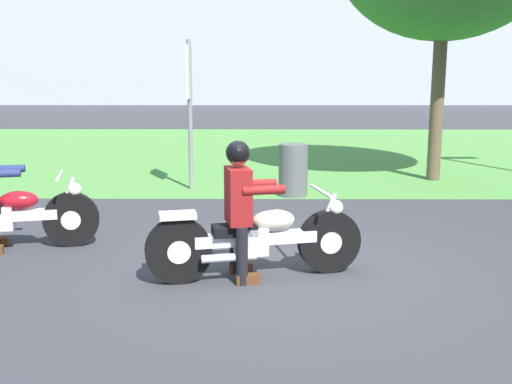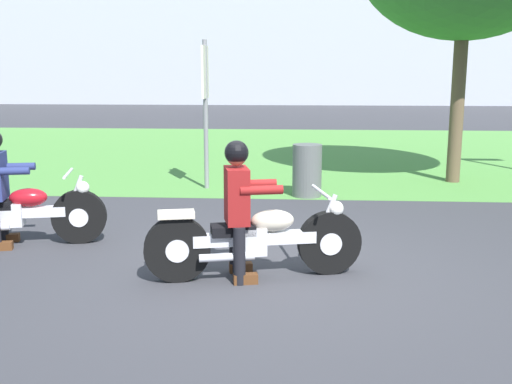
{
  "view_description": "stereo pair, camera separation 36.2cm",
  "coord_description": "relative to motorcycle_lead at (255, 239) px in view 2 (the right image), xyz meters",
  "views": [
    {
      "loc": [
        -0.12,
        -6.06,
        2.08
      ],
      "look_at": [
        -0.18,
        0.1,
        0.85
      ],
      "focal_mm": 42.75,
      "sensor_mm": 36.0,
      "label": 1
    },
    {
      "loc": [
        0.24,
        -6.04,
        2.08
      ],
      "look_at": [
        -0.18,
        0.1,
        0.85
      ],
      "focal_mm": 42.75,
      "sensor_mm": 36.0,
      "label": 2
    }
  ],
  "objects": [
    {
      "name": "trash_can",
      "position": [
        0.58,
        4.14,
        0.04
      ],
      "size": [
        0.49,
        0.49,
        0.88
      ],
      "primitive_type": "cylinder",
      "color": "#595E5B",
      "rests_on": "ground"
    },
    {
      "name": "motorcycle_follow",
      "position": [
        -2.96,
        0.96,
        -0.0
      ],
      "size": [
        2.14,
        0.78,
        0.89
      ],
      "rotation": [
        0.0,
        0.0,
        0.22
      ],
      "color": "black",
      "rests_on": "ground"
    },
    {
      "name": "grass_verge",
      "position": [
        0.17,
        9.85,
        -0.4
      ],
      "size": [
        60.0,
        12.0,
        0.01
      ],
      "primitive_type": "cube",
      "color": "#549342",
      "rests_on": "ground"
    },
    {
      "name": "sign_banner",
      "position": [
        -1.2,
        4.72,
        1.32
      ],
      "size": [
        0.08,
        0.6,
        2.6
      ],
      "color": "gray",
      "rests_on": "ground"
    },
    {
      "name": "rider_lead",
      "position": [
        -0.16,
        -0.04,
        0.42
      ],
      "size": [
        0.62,
        0.54,
        1.41
      ],
      "rotation": [
        0.0,
        0.0,
        0.22
      ],
      "color": "black",
      "rests_on": "ground"
    },
    {
      "name": "motorcycle_lead",
      "position": [
        0.0,
        0.0,
        0.0
      ],
      "size": [
        2.2,
        0.79,
        0.89
      ],
      "rotation": [
        0.0,
        0.0,
        0.22
      ],
      "color": "black",
      "rests_on": "ground"
    },
    {
      "name": "ground",
      "position": [
        0.17,
        0.11,
        -0.4
      ],
      "size": [
        120.0,
        120.0,
        0.0
      ],
      "primitive_type": "plane",
      "color": "#38383D"
    }
  ]
}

